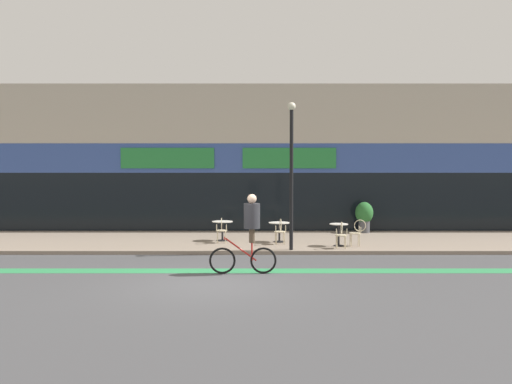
% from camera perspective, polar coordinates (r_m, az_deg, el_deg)
% --- Properties ---
extents(ground_plane, '(120.00, 120.00, 0.00)m').
position_cam_1_polar(ground_plane, '(14.92, -4.64, -8.71)').
color(ground_plane, '#424244').
extents(sidewalk_slab, '(40.00, 5.50, 0.12)m').
position_cam_1_polar(sidewalk_slab, '(22.05, -3.19, -4.71)').
color(sidewalk_slab, gray).
rests_on(sidewalk_slab, ground).
extents(storefront_facade, '(40.00, 4.06, 6.16)m').
position_cam_1_polar(storefront_facade, '(26.56, -2.69, 3.11)').
color(storefront_facade, '#B2A899').
rests_on(storefront_facade, ground).
extents(bike_lane_stripe, '(36.00, 0.70, 0.01)m').
position_cam_1_polar(bike_lane_stripe, '(16.58, -4.19, -7.50)').
color(bike_lane_stripe, '#2D844C').
rests_on(bike_lane_stripe, ground).
extents(bistro_table_0, '(0.75, 0.75, 0.71)m').
position_cam_1_polar(bistro_table_0, '(21.70, -3.46, -3.32)').
color(bistro_table_0, black).
rests_on(bistro_table_0, sidewalk_slab).
extents(bistro_table_1, '(0.76, 0.76, 0.70)m').
position_cam_1_polar(bistro_table_1, '(21.34, 2.00, -3.43)').
color(bistro_table_1, black).
rests_on(bistro_table_1, sidewalk_slab).
extents(bistro_table_2, '(0.63, 0.63, 0.76)m').
position_cam_1_polar(bistro_table_2, '(20.53, 7.65, -3.64)').
color(bistro_table_2, black).
rests_on(bistro_table_2, sidewalk_slab).
extents(cafe_chair_0_near, '(0.42, 0.59, 0.90)m').
position_cam_1_polar(cafe_chair_0_near, '(21.08, -3.55, -3.49)').
color(cafe_chair_0_near, beige).
rests_on(cafe_chair_0_near, sidewalk_slab).
extents(cafe_chair_1_near, '(0.44, 0.59, 0.90)m').
position_cam_1_polar(cafe_chair_1_near, '(20.72, 2.09, -3.60)').
color(cafe_chair_1_near, beige).
rests_on(cafe_chair_1_near, sidewalk_slab).
extents(cafe_chair_2_near, '(0.41, 0.58, 0.90)m').
position_cam_1_polar(cafe_chair_2_near, '(19.92, 7.89, -3.90)').
color(cafe_chair_2_near, beige).
rests_on(cafe_chair_2_near, sidewalk_slab).
extents(cafe_chair_2_side, '(0.58, 0.41, 0.90)m').
position_cam_1_polar(cafe_chair_2_side, '(20.63, 9.37, -3.67)').
color(cafe_chair_2_side, beige).
rests_on(cafe_chair_2_side, sidewalk_slab).
extents(planter_pot, '(0.72, 0.72, 1.24)m').
position_cam_1_polar(planter_pot, '(24.44, 10.03, -2.19)').
color(planter_pot, '#4C4C51').
rests_on(planter_pot, sidewalk_slab).
extents(lamp_post, '(0.26, 0.26, 4.78)m').
position_cam_1_polar(lamp_post, '(19.36, 3.15, 2.65)').
color(lamp_post, black).
rests_on(lamp_post, sidewalk_slab).
extents(cyclist_0, '(1.81, 0.49, 2.14)m').
position_cam_1_polar(cyclist_0, '(15.98, -0.87, -3.48)').
color(cyclist_0, black).
rests_on(cyclist_0, ground).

